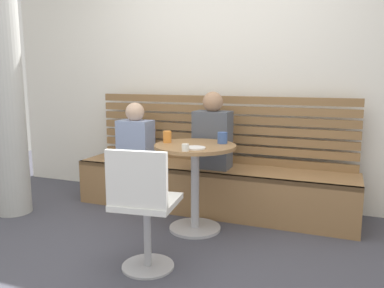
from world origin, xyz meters
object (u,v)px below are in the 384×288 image
plate_small (195,148)px  white_chair (143,206)px  cup_espresso_small (185,148)px  person_adult (213,134)px  cup_tumbler_orange (167,137)px  person_child_left (135,136)px  booth_bench (211,189)px  cafe_table (195,171)px  cup_mug_blue (222,138)px

plate_small → white_chair: bearing=-99.8°
white_chair → plate_small: (0.11, 0.65, 0.28)m
plate_small → cup_espresso_small: bearing=-103.3°
person_adult → cup_tumbler_orange: size_ratio=7.20×
person_child_left → cup_espresso_small: size_ratio=10.72×
person_adult → person_child_left: person_adult is taller
booth_bench → white_chair: size_ratio=3.18×
booth_bench → cafe_table: cafe_table is taller
booth_bench → plate_small: plate_small is taller
white_chair → cup_tumbler_orange: (-0.21, 0.83, 0.33)m
person_child_left → cup_mug_blue: bearing=-17.6°
booth_bench → person_adult: person_adult is taller
booth_bench → cup_mug_blue: (0.22, -0.36, 0.57)m
person_adult → plate_small: person_adult is taller
booth_bench → person_adult: (0.03, -0.04, 0.54)m
cup_mug_blue → cup_espresso_small: cup_mug_blue is taller
person_adult → cup_espresso_small: size_ratio=12.86×
booth_bench → person_child_left: person_child_left is taller
cafe_table → cup_mug_blue: cup_mug_blue is taller
cup_mug_blue → cup_espresso_small: (-0.16, -0.43, -0.02)m
cafe_table → cup_mug_blue: 0.36m
cup_tumbler_orange → cup_mug_blue: cup_tumbler_orange is taller
plate_small → cup_tumbler_orange: bearing=150.7°
person_adult → cup_mug_blue: 0.38m
person_child_left → cup_tumbler_orange: size_ratio=6.00×
cup_espresso_small → plate_small: cup_espresso_small is taller
person_child_left → cup_tumbler_orange: 0.74m
cafe_table → person_child_left: size_ratio=1.23×
white_chair → cup_espresso_small: 0.61m
white_chair → cup_tumbler_orange: size_ratio=8.50×
booth_bench → cafe_table: 0.59m
cup_tumbler_orange → cup_espresso_small: bearing=-45.9°
person_adult → cup_tumbler_orange: person_adult is taller
booth_bench → cup_tumbler_orange: bearing=-115.0°
cafe_table → white_chair: (-0.05, -0.81, -0.05)m
cafe_table → cup_espresso_small: bearing=-83.6°
white_chair → person_adult: size_ratio=1.18×
cup_mug_blue → cup_tumbler_orange: bearing=-163.8°
booth_bench → cup_tumbler_orange: 0.79m
person_adult → person_child_left: bearing=179.9°
person_child_left → plate_small: (0.89, -0.64, 0.04)m
booth_bench → cafe_table: bearing=-86.6°
person_adult → cup_mug_blue: bearing=-58.8°
cup_tumbler_orange → booth_bench: bearing=65.0°
cafe_table → cup_espresso_small: 0.38m
cafe_table → plate_small: size_ratio=4.35×
cafe_table → white_chair: white_chair is taller
person_child_left → plate_small: size_ratio=3.53×
cafe_table → cup_tumbler_orange: cup_tumbler_orange is taller
cup_tumbler_orange → plate_small: cup_tumbler_orange is taller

